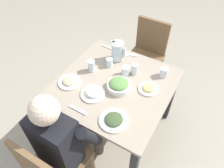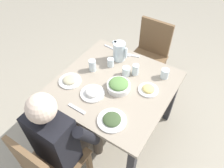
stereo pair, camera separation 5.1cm
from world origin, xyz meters
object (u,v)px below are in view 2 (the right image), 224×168
Objects in this scene: dining_table at (114,92)px; salad_bowl at (119,85)px; water_pitcher at (119,51)px; plate_dolmas at (112,120)px; plate_fries at (148,89)px; water_glass_far_left at (92,65)px; water_glass_near_right at (111,62)px; diner_near at (64,135)px; plate_beans at (70,80)px; chair_near at (49,165)px; water_glass_far_right at (165,74)px; water_glass_center at (135,70)px; water_glass_near_left at (126,71)px; chair_far at (150,54)px; plate_yoghurt at (92,92)px.

salad_bowl reaches higher than dining_table.
dining_table is at bearing -65.20° from water_pitcher.
plate_fries is at bearing 77.55° from plate_dolmas.
water_glass_near_right is (0.11, 0.14, -0.01)m from water_glass_far_left.
diner_near is 0.70m from water_glass_far_left.
plate_beans is 1.78× the size of water_glass_far_left.
water_glass_far_right is at bearing 70.08° from chair_near.
plate_dolmas is at bearing -67.14° from salad_bowl.
water_glass_center is (-0.25, -0.11, 0.01)m from water_glass_far_right.
plate_dolmas is at bearing -39.75° from water_glass_far_left.
plate_dolmas is at bearing -56.10° from water_glass_near_right.
water_pitcher is at bearing 137.32° from water_glass_near_left.
chair_far is at bearing 75.59° from water_pitcher.
dining_table is at bearing -88.69° from chair_far.
water_glass_far_right is 0.67m from water_glass_far_left.
chair_near reaches higher than plate_beans.
water_glass_center is at bearing 80.85° from chair_near.
water_glass_far_right is 1.06× the size of water_glass_near_right.
water_pitcher is 0.50m from plate_fries.
diner_near is 0.81m from water_glass_near_right.
salad_bowl and water_glass_far_right have the same top height.
water_glass_far_right reaches higher than plate_dolmas.
chair_near is 1.04m from water_glass_near_right.
water_glass_far_left is (-0.37, -0.17, 0.00)m from water_glass_center.
water_glass_far_left is at bearing -175.19° from plate_fries.
salad_bowl is 1.94× the size of water_glass_center.
water_glass_near_right is at bearing 95.06° from chair_near.
chair_far is 1.09m from plate_beans.
chair_far is 0.70m from water_glass_near_right.
water_glass_near_right is at bearing 123.90° from plate_dolmas.
plate_yoghurt is at bearing -80.22° from water_glass_near_right.
water_pitcher is (-0.13, -0.50, 0.31)m from chair_far.
water_glass_far_right is (0.69, 0.51, 0.03)m from plate_beans.
chair_far is 10.43× the size of water_glass_near_right.
water_pitcher is 0.24m from water_glass_near_left.
water_glass_near_left is at bearing -8.52° from water_glass_near_right.
plate_dolmas is (0.27, 0.27, 0.08)m from diner_near.
chair_far is at bearing 87.80° from diner_near.
water_pitcher is 0.14m from water_glass_near_right.
chair_near is 4.70× the size of water_pitcher.
water_glass_far_left is at bearing 125.70° from plate_yoghurt.
water_glass_center is (0.24, -0.10, -0.04)m from water_pitcher.
water_glass_far_left is 0.18m from water_glass_near_right.
diner_near is 6.25× the size of water_pitcher.
plate_beans is (-0.33, -1.01, 0.23)m from chair_far.
chair_far reaches higher than water_glass_near_left.
diner_near is at bearing -117.29° from plate_fries.
salad_bowl is 0.23m from plate_yoghurt.
water_glass_near_left is at bearing -152.36° from water_glass_far_right.
water_glass_far_right reaches higher than plate_yoghurt.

